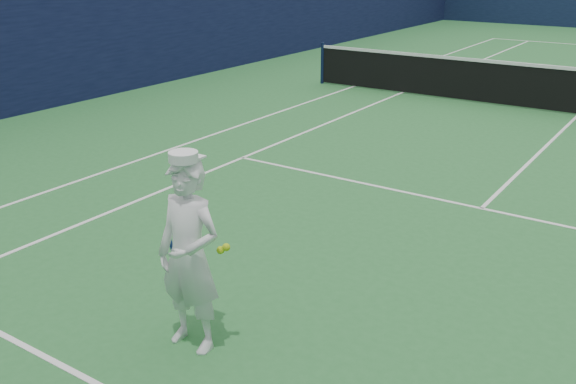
# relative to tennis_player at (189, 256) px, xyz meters

# --- Properties ---
(tennis_player) EXTENTS (0.77, 0.46, 1.79)m
(tennis_player) POSITION_rel_tennis_player_xyz_m (0.00, 0.00, 0.00)
(tennis_player) COLOR white
(tennis_player) RESTS_ON ground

